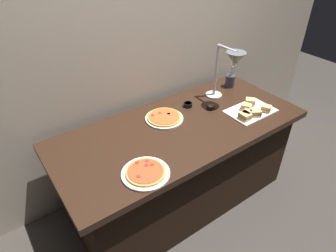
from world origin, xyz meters
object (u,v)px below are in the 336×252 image
Objects in this scene: sauce_cup_near at (188,104)px; pizza_plate_center at (164,118)px; sauce_cup_far at (211,107)px; heat_lamp at (232,63)px; utensil_holder at (230,80)px; sandwich_platter at (251,110)px; pizza_plate_front at (146,173)px.

pizza_plate_center is at bearing -171.15° from sauce_cup_near.
sauce_cup_far is at bearing -47.39° from sauce_cup_near.
utensil_holder is at bearing 40.15° from heat_lamp.
pizza_plate_center is 0.77× the size of sandwich_platter.
heat_lamp reaches higher than pizza_plate_front.
heat_lamp is at bearing -1.30° from sauce_cup_far.
pizza_plate_front is at bearing -156.92° from utensil_holder.
pizza_plate_front is 0.60m from pizza_plate_center.
sauce_cup_near is 1.08× the size of sauce_cup_far.
pizza_plate_center is 0.40m from sauce_cup_far.
utensil_holder is at bearing 7.06° from pizza_plate_center.
sauce_cup_near is (-0.34, 0.36, -0.00)m from sandwich_platter.
pizza_plate_center is at bearing 151.77° from sandwich_platter.
utensil_holder reaches higher than sauce_cup_far.
sandwich_platter reaches higher than pizza_plate_front.
sauce_cup_near is at bearing -173.83° from utensil_holder.
heat_lamp is 0.47m from sauce_cup_near.
sauce_cup_far reaches higher than pizza_plate_front.
pizza_plate_center is at bearing 166.26° from sauce_cup_far.
pizza_plate_center is (-0.56, 0.10, -0.34)m from heat_lamp.
sauce_cup_near is at bearing 132.96° from sandwich_platter.
sauce_cup_far reaches higher than sauce_cup_near.
heat_lamp is 0.37m from sauce_cup_far.
pizza_plate_front is 1.01× the size of pizza_plate_center.
heat_lamp reaches higher than sauce_cup_near.
utensil_holder reaches higher than pizza_plate_center.
heat_lamp is 1.56× the size of pizza_plate_front.
pizza_plate_front is 0.88m from sauce_cup_far.
sandwich_platter is 5.32× the size of sauce_cup_near.
sauce_cup_near is at bearing 8.85° from pizza_plate_center.
utensil_holder reaches higher than sandwich_platter.
heat_lamp reaches higher than sauce_cup_far.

